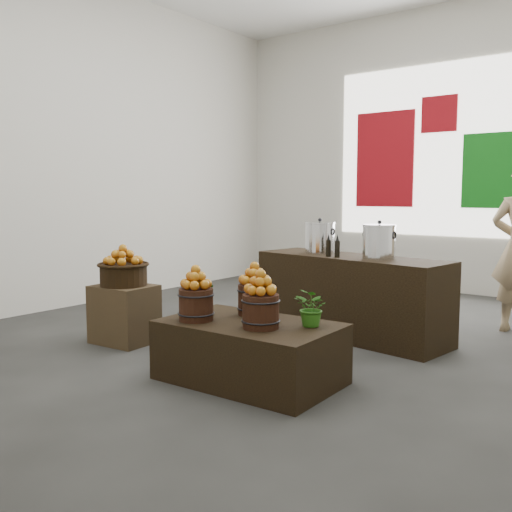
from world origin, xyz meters
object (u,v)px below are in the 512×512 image
Objects in this scene: wicker_basket at (123,275)px; display_table at (250,352)px; counter at (351,296)px; stock_pot_center at (379,243)px; stock_pot_left at (320,238)px; crate at (124,314)px.

wicker_basket is 1.68m from display_table.
stock_pot_center is (0.30, -0.04, 0.54)m from counter.
stock_pot_left is (1.19, 1.55, 0.30)m from wicker_basket.
crate is 2.17m from counter.
stock_pot_center reaches higher than wicker_basket.
stock_pot_left reaches higher than wicker_basket.
stock_pot_center reaches higher than display_table.
crate is at bearing -142.52° from stock_pot_center.
crate is 0.42× the size of display_table.
stock_pot_center reaches higher than crate.
counter is at bearing 171.68° from stock_pot_center.
display_table is 1.79m from stock_pot_center.
wicker_basket is at bearing -127.55° from stock_pot_left.
crate is at bearing 172.32° from display_table.
crate is at bearing -127.55° from stock_pot_left.
display_table is (1.62, -0.18, -0.05)m from crate.
stock_pot_left is 0.70m from stock_pot_center.
crate is 2.47m from stock_pot_center.
counter reaches higher than wicker_basket.
stock_pot_left reaches higher than crate.
counter is at bearing 43.30° from wicker_basket.
stock_pot_left is 1.00× the size of stock_pot_center.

